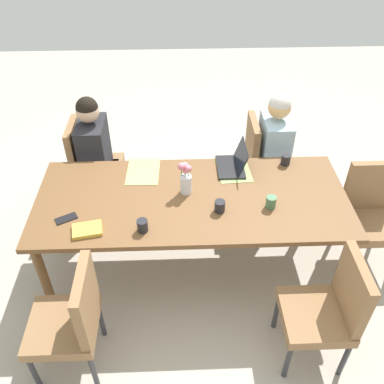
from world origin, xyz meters
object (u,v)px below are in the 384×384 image
person_near_left_mid (272,159)px  coffee_mug_centre_left (142,226)px  chair_head_left_right_mid (370,211)px  coffee_mug_near_right (271,202)px  dining_table (192,204)px  coffee_mug_near_left (286,160)px  book_red_cover (87,230)px  phone_black (66,219)px  chair_far_left_far (72,318)px  chair_near_left_near (90,162)px  flower_vase (186,178)px  person_near_left_near (97,163)px  chair_far_right_near (329,307)px  laptop_near_left_mid (234,164)px  coffee_mug_centre_right (220,206)px  chair_near_left_mid (263,158)px

person_near_left_mid → coffee_mug_centre_left: size_ratio=13.32×
chair_head_left_right_mid → coffee_mug_near_right: size_ratio=9.71×
dining_table → coffee_mug_centre_left: (0.35, 0.34, 0.11)m
coffee_mug_near_left → book_red_cover: 1.70m
dining_table → phone_black: bearing=12.8°
dining_table → person_near_left_mid: 1.13m
chair_far_left_far → coffee_mug_near_right: (-1.37, -0.72, 0.30)m
chair_near_left_near → chair_head_left_right_mid: bearing=162.0°
dining_table → person_near_left_mid: person_near_left_mid is taller
chair_far_left_far → coffee_mug_near_right: chair_far_left_far is taller
dining_table → person_near_left_mid: (-0.79, -0.79, -0.16)m
flower_vase → coffee_mug_centre_left: bearing=53.0°
person_near_left_near → coffee_mug_near_right: size_ratio=12.89×
dining_table → chair_far_left_far: bearing=47.0°
dining_table → coffee_mug_near_left: bearing=-153.3°
chair_far_right_near → coffee_mug_near_right: chair_far_right_near is taller
coffee_mug_centre_left → laptop_near_left_mid: bearing=-135.4°
dining_table → coffee_mug_centre_right: (-0.19, 0.16, 0.11)m
chair_near_left_mid → chair_far_right_near: (-0.15, 1.69, 0.00)m
chair_near_left_mid → dining_table: bearing=50.3°
person_near_left_near → coffee_mug_near_left: (-1.65, 0.39, 0.27)m
chair_near_left_mid → book_red_cover: 1.89m
chair_near_left_near → book_red_cover: chair_near_left_near is taller
person_near_left_mid → phone_black: size_ratio=7.97×
chair_far_right_near → phone_black: 1.89m
chair_near_left_mid → chair_far_left_far: size_ratio=1.00×
chair_far_left_far → phone_black: chair_far_left_far is taller
chair_head_left_right_mid → coffee_mug_centre_right: size_ratio=10.22×
chair_near_left_near → chair_head_left_right_mid: 2.53m
chair_near_left_near → laptop_near_left_mid: bearing=158.9°
coffee_mug_near_right → chair_head_left_right_mid: bearing=-167.2°
book_red_cover → chair_far_left_far: bearing=72.8°
coffee_mug_near_left → phone_black: bearing=19.6°
book_red_cover → phone_black: book_red_cover is taller
dining_table → coffee_mug_centre_left: size_ratio=26.33×
chair_near_left_near → phone_black: size_ratio=6.00×
chair_far_right_near → coffee_mug_centre_left: size_ratio=10.03×
chair_near_left_near → chair_far_left_far: same height
coffee_mug_near_right → chair_near_left_mid: bearing=-98.0°
chair_near_left_mid → person_near_left_mid: (-0.07, 0.06, 0.03)m
chair_far_right_near → book_red_cover: (1.59, -0.50, 0.27)m
dining_table → chair_near_left_near: size_ratio=2.62×
chair_far_right_near → coffee_mug_near_right: (0.29, -0.70, 0.30)m
person_near_left_mid → flower_vase: size_ratio=4.48×
chair_head_left_right_mid → coffee_mug_near_left: size_ratio=10.16×
chair_near_left_near → chair_far_right_near: size_ratio=1.00×
chair_near_left_mid → person_near_left_mid: person_near_left_mid is taller
coffee_mug_centre_left → coffee_mug_centre_right: size_ratio=1.02×
person_near_left_mid → chair_near_left_near: bearing=-2.0°
coffee_mug_centre_left → book_red_cover: 0.38m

